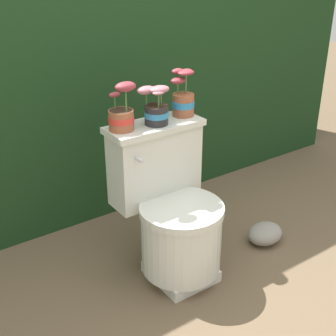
{
  "coord_description": "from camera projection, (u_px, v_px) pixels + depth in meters",
  "views": [
    {
      "loc": [
        -1.07,
        -1.49,
        1.52
      ],
      "look_at": [
        0.08,
        0.14,
        0.57
      ],
      "focal_mm": 50.0,
      "sensor_mm": 36.0,
      "label": 1
    }
  ],
  "objects": [
    {
      "name": "ground_plane",
      "position": [
        172.0,
        285.0,
        2.31
      ],
      "size": [
        12.0,
        12.0,
        0.0
      ],
      "primitive_type": "plane",
      "color": "brown"
    },
    {
      "name": "hedge_backdrop",
      "position": [
        49.0,
        56.0,
        2.9
      ],
      "size": [
        4.07,
        1.08,
        1.8
      ],
      "color": "#193819",
      "rests_on": "ground"
    },
    {
      "name": "toilet",
      "position": [
        172.0,
        212.0,
        2.29
      ],
      "size": [
        0.48,
        0.53,
        0.76
      ],
      "color": "silver",
      "rests_on": "ground"
    },
    {
      "name": "potted_plant_left",
      "position": [
        122.0,
        114.0,
        2.1
      ],
      "size": [
        0.12,
        0.12,
        0.23
      ],
      "color": "#9E5638",
      "rests_on": "toilet"
    },
    {
      "name": "potted_plant_midleft",
      "position": [
        156.0,
        108.0,
        2.17
      ],
      "size": [
        0.14,
        0.13,
        0.18
      ],
      "color": "#262628",
      "rests_on": "toilet"
    },
    {
      "name": "potted_plant_middle",
      "position": [
        183.0,
        98.0,
        2.28
      ],
      "size": [
        0.13,
        0.12,
        0.23
      ],
      "color": "#9E5638",
      "rests_on": "toilet"
    },
    {
      "name": "garden_stone",
      "position": [
        265.0,
        234.0,
        2.62
      ],
      "size": [
        0.21,
        0.17,
        0.12
      ],
      "color": "gray",
      "rests_on": "ground"
    }
  ]
}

